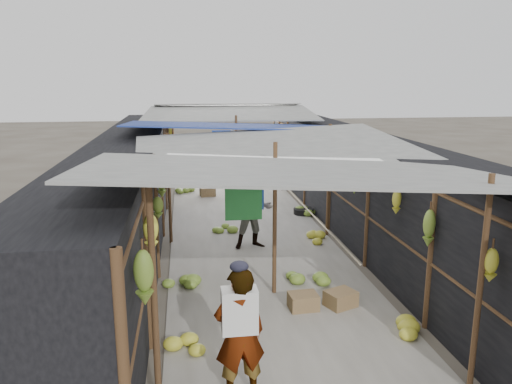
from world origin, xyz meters
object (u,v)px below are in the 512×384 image
crate_near (303,302)px  vendor_seated (282,177)px  vendor_elderly (240,334)px  shopper_blue (254,210)px  black_basin (304,211)px

crate_near → vendor_seated: bearing=78.0°
vendor_elderly → shopper_blue: shopper_blue is taller
vendor_elderly → vendor_seated: 10.96m
crate_near → vendor_seated: vendor_seated is taller
shopper_blue → vendor_seated: bearing=65.4°
vendor_elderly → vendor_seated: bearing=-110.1°
black_basin → shopper_blue: bearing=-124.4°
vendor_elderly → vendor_seated: vendor_elderly is taller
vendor_elderly → shopper_blue: size_ratio=0.93×
vendor_seated → black_basin: bearing=-2.7°
black_basin → shopper_blue: shopper_blue is taller
crate_near → shopper_blue: bearing=93.7°
crate_near → shopper_blue: (-0.36, 3.06, 0.72)m
crate_near → shopper_blue: 3.16m
black_basin → vendor_elderly: (-2.60, -7.63, 0.71)m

